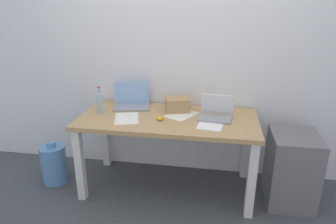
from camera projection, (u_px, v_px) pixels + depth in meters
ground_plane at (168, 186)px, 3.02m from camera, size 8.00×8.00×0.00m
back_wall at (175, 49)px, 2.99m from camera, size 5.20×0.08×2.60m
desk at (168, 127)px, 2.80m from camera, size 1.63×0.76×0.74m
laptop_left at (132, 101)px, 3.02m from camera, size 0.38×0.28×0.25m
laptop_right at (216, 113)px, 2.73m from camera, size 0.32×0.25×0.21m
beer_bottle at (100, 103)px, 2.83m from camera, size 0.06×0.06×0.26m
computer_mouse at (160, 118)px, 2.70m from camera, size 0.08×0.11×0.03m
cardboard_box at (177, 105)px, 2.90m from camera, size 0.26×0.23×0.13m
paper_sheet_front_right at (211, 124)px, 2.61m from camera, size 0.25×0.32×0.00m
paper_sheet_near_back at (181, 115)px, 2.83m from camera, size 0.33×0.36×0.00m
paper_sheet_front_left at (127, 118)px, 2.74m from camera, size 0.28×0.34×0.00m
water_cooler_jug at (54, 164)px, 3.05m from camera, size 0.25×0.25×0.44m
filing_cabinet at (291, 168)px, 2.71m from camera, size 0.40×0.48×0.66m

